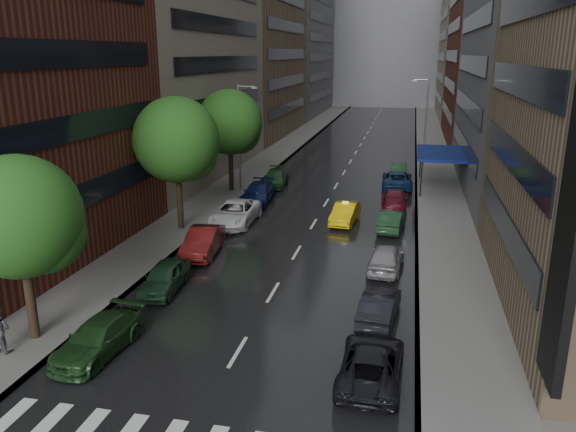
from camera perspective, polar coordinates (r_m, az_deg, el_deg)
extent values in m
plane|color=gray|center=(20.22, -8.69, -19.04)|extent=(220.00, 220.00, 0.00)
cube|color=black|center=(66.62, 6.73, 6.13)|extent=(14.00, 140.00, 0.01)
cube|color=gray|center=(68.05, -0.88, 6.51)|extent=(4.00, 140.00, 0.15)
cube|color=gray|center=(66.36, 14.52, 5.74)|extent=(4.00, 140.00, 0.15)
cube|color=silver|center=(21.57, -26.93, -18.29)|extent=(0.55, 2.80, 0.01)
cube|color=silver|center=(20.80, -23.74, -19.24)|extent=(0.55, 2.80, 0.01)
cube|color=maroon|center=(34.64, -26.88, 16.89)|extent=(8.00, 20.00, 26.00)
cube|color=#937A5B|center=(82.11, -2.84, 15.83)|extent=(8.00, 28.00, 22.00)
cube|color=slate|center=(111.59, 1.35, 20.07)|extent=(8.00, 32.00, 38.00)
cube|color=slate|center=(52.03, 22.81, 15.49)|extent=(8.00, 28.00, 24.00)
cube|color=maroon|center=(80.03, 19.74, 19.97)|extent=(8.00, 28.00, 36.00)
cube|color=gray|center=(109.67, 17.63, 16.81)|extent=(8.00, 32.00, 28.00)
cube|color=black|center=(18.67, 26.69, -1.45)|extent=(0.30, 2.20, 10.00)
cube|color=slate|center=(133.51, 10.08, 17.93)|extent=(40.00, 14.00, 32.00)
cylinder|color=#382619|center=(25.53, -24.78, -7.07)|extent=(0.40, 0.40, 4.33)
sphere|color=#1E5116|center=(24.51, -25.67, -0.06)|extent=(4.95, 4.95, 4.95)
cylinder|color=#382619|center=(38.31, -10.98, 2.14)|extent=(0.40, 0.40, 4.93)
sphere|color=#1E5116|center=(37.60, -11.28, 7.61)|extent=(5.63, 5.63, 5.63)
cylinder|color=#382619|center=(48.56, -5.82, 5.25)|extent=(0.40, 0.40, 4.81)
sphere|color=#1E5116|center=(48.01, -5.94, 9.48)|extent=(5.49, 5.49, 5.49)
imported|color=yellow|center=(39.81, 5.82, 0.28)|extent=(1.86, 4.41, 1.42)
imported|color=#1E401D|center=(24.10, -18.75, -11.67)|extent=(2.29, 4.84, 1.37)
imported|color=#1A3B24|center=(29.14, -12.42, -6.09)|extent=(1.98, 4.34, 1.44)
imported|color=#601413|center=(33.79, -8.65, -2.60)|extent=(2.17, 5.00, 1.60)
imported|color=white|center=(39.48, -5.42, 0.30)|extent=(2.75, 5.83, 1.61)
imported|color=#0D1740|center=(45.22, -3.06, 2.37)|extent=(2.47, 5.42, 1.54)
imported|color=#1B3D1D|center=(50.78, -1.31, 3.88)|extent=(2.44, 5.13, 1.44)
imported|color=black|center=(21.49, 8.47, -14.55)|extent=(2.33, 4.90, 1.35)
imported|color=black|center=(25.78, 9.26, -9.06)|extent=(1.87, 4.31, 1.38)
imported|color=gray|center=(31.54, 9.94, -4.16)|extent=(2.09, 4.50, 1.49)
imported|color=#1B3C22|center=(38.64, 10.47, -0.41)|extent=(1.89, 4.42, 1.42)
imported|color=#5A121F|center=(44.59, 10.78, 1.82)|extent=(2.08, 4.91, 1.41)
imported|color=#10274E|center=(50.83, 11.03, 3.66)|extent=(2.79, 5.70, 1.56)
imported|color=#1C3E24|center=(55.87, 11.18, 4.70)|extent=(1.52, 4.25, 1.40)
cylinder|color=gray|center=(47.95, -4.98, 7.86)|extent=(0.18, 0.18, 9.00)
cube|color=gray|center=(47.12, -3.43, 12.88)|extent=(0.50, 0.22, 0.16)
cylinder|color=gray|center=(60.72, 13.82, 9.23)|extent=(0.18, 0.18, 9.00)
cube|color=gray|center=(60.36, 12.73, 13.27)|extent=(0.50, 0.22, 0.16)
cube|color=navy|center=(51.08, 15.25, 6.16)|extent=(4.00, 8.00, 0.25)
cylinder|color=black|center=(47.57, 13.38, 3.73)|extent=(0.12, 0.12, 3.00)
cylinder|color=black|center=(55.02, 13.31, 5.40)|extent=(0.12, 0.12, 3.00)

